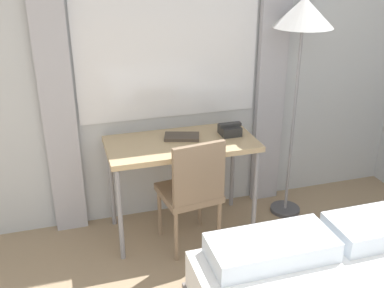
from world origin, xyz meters
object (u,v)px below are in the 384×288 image
at_px(desk, 181,150).
at_px(book, 182,137).
at_px(telephone, 230,130).
at_px(desk_chair, 192,188).
at_px(standing_lamp, 303,25).

bearing_deg(desk, book, 70.34).
bearing_deg(telephone, book, 174.48).
relative_size(desk_chair, book, 3.05).
height_order(desk_chair, telephone, desk_chair).
relative_size(desk_chair, telephone, 5.23).
bearing_deg(standing_lamp, book, 176.96).
relative_size(desk_chair, standing_lamp, 0.50).
bearing_deg(desk, desk_chair, -87.09).
height_order(standing_lamp, book, standing_lamp).
bearing_deg(telephone, desk_chair, -145.02).
bearing_deg(desk_chair, book, 81.41).
relative_size(desk, telephone, 6.51).
bearing_deg(standing_lamp, telephone, 178.69).
distance_m(telephone, book, 0.37).
relative_size(standing_lamp, telephone, 10.39).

